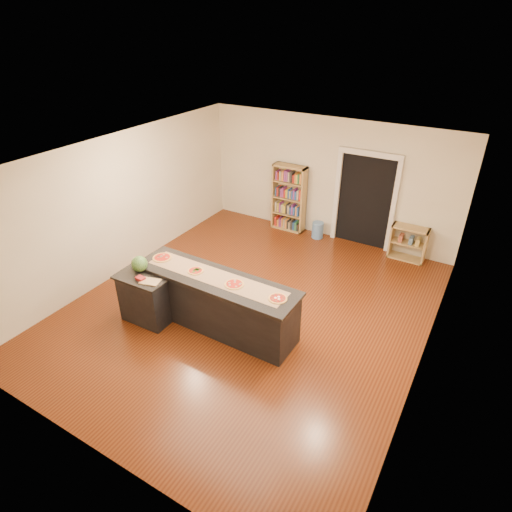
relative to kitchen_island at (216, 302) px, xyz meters
The scene contains 16 objects.
room 1.18m from the kitchen_island, 70.53° to the left, with size 6.00×7.00×2.80m.
doorway 4.39m from the kitchen_island, 74.58° to the left, with size 1.40×0.09×2.21m.
kitchen_island is the anchor object (origin of this frame).
side_counter 1.22m from the kitchen_island, 158.83° to the right, with size 0.91×0.67×0.90m.
bookshelf 4.08m from the kitchen_island, 99.19° to the left, with size 0.82×0.29×1.63m, color tan.
low_shelf 4.60m from the kitchen_island, 60.42° to the left, with size 0.77×0.33×0.77m, color tan.
waste_bin 3.96m from the kitchen_island, 87.38° to the left, with size 0.27×0.27×0.39m, color #5481BC.
kraft_paper 0.48m from the kitchen_island, 89.21° to the left, with size 2.54×0.46×0.00m, color #8F6B49.
watermelon 1.45m from the kitchen_island, 163.45° to the right, with size 0.28×0.28×0.28m, color #144214.
cutting_board 1.14m from the kitchen_island, 147.82° to the right, with size 0.31×0.21×0.02m, color tan.
package_red 1.30m from the kitchen_island, 151.19° to the right, with size 0.15×0.11×0.05m, color maroon.
package_teal 0.98m from the kitchen_island, 160.06° to the right, with size 0.15×0.15×0.06m, color #195966.
pizza_a 1.27m from the kitchen_island, behind, with size 0.33×0.33×0.02m.
pizza_b 0.63m from the kitchen_island, behind, with size 0.27×0.27×0.02m.
pizza_c 0.63m from the kitchen_island, ahead, with size 0.33×0.33×0.02m.
pizza_d 1.27m from the kitchen_island, ahead, with size 0.30×0.30×0.02m.
Camera 1 is at (3.31, -5.44, 4.75)m, focal length 30.00 mm.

